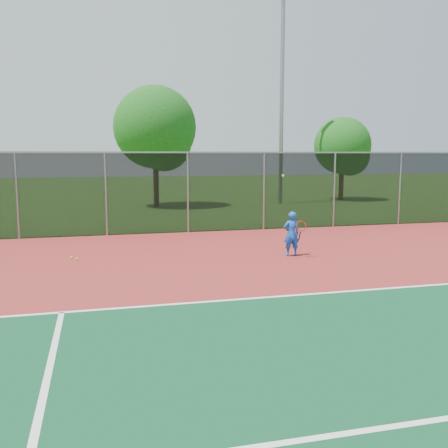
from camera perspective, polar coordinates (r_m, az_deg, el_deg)
The scene contains 8 objects.
court_apron at distance 10.92m, azimuth 21.74°, elevation -8.26°, with size 30.00×20.00×0.02m, color maroon.
fence_back at distance 19.53m, azimuth 4.56°, elevation 3.89°, with size 30.00×0.06×3.03m.
tennis_player at distance 14.56m, azimuth 7.73°, elevation -1.10°, with size 0.59×0.58×2.36m.
practice_ball_1 at distance 14.78m, azimuth -17.03°, elevation -3.69°, with size 0.07×0.07×0.07m, color #C9EF1B.
practice_ball_4 at distance 14.54m, azimuth -16.44°, elevation -3.85°, with size 0.07×0.07×0.07m, color #C9EF1B.
floodlight_n at distance 30.38m, azimuth 6.64°, elevation 15.60°, with size 0.90×0.40×12.44m.
tree_back_left at distance 28.22m, azimuth -7.66°, elevation 10.47°, with size 4.56×4.56×6.70m.
tree_back_mid at distance 32.97m, azimuth 13.57°, elevation 8.42°, with size 3.60×3.60×5.29m.
Camera 1 is at (-6.26, -6.44, 2.96)m, focal length 40.00 mm.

